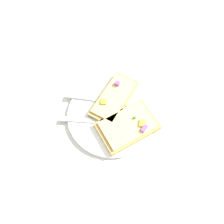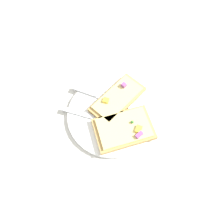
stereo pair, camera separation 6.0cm
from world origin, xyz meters
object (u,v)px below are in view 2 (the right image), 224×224
plate (112,115)px  knife (100,96)px  pizza_slice_main (124,129)px  pizza_slice_corner (118,99)px  fork (102,120)px

plate → knife: bearing=-168.4°
pizza_slice_main → pizza_slice_corner: pizza_slice_corner is taller
knife → pizza_slice_main: bearing=-36.2°
pizza_slice_corner → fork: bearing=-173.0°
plate → knife: knife is taller
plate → pizza_slice_corner: 0.05m
fork → pizza_slice_corner: size_ratio=0.98×
pizza_slice_corner → pizza_slice_main: bearing=-127.6°
fork → knife: (-0.07, 0.02, -0.00)m
knife → pizza_slice_corner: bearing=5.8°
knife → pizza_slice_main: size_ratio=0.99×
fork → pizza_slice_main: bearing=-9.1°
pizza_slice_main → pizza_slice_corner: size_ratio=0.89×
plate → pizza_slice_main: (0.06, 0.01, 0.02)m
knife → pizza_slice_main: 0.13m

